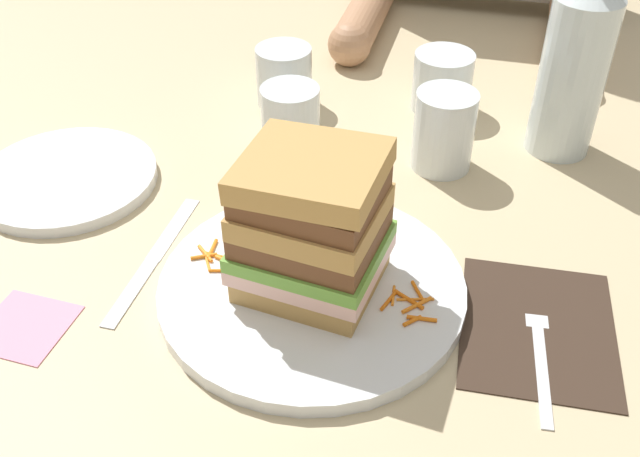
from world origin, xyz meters
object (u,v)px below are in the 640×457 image
sandwich (311,226)px  side_plate (67,178)px  juice_glass (443,134)px  water_bottle (575,63)px  empty_tumbler_1 (442,82)px  napkin_pink (25,326)px  empty_tumbler_0 (284,76)px  fork (540,344)px  napkin_dark (538,327)px  main_plate (312,287)px  empty_tumbler_2 (291,118)px  knife (151,261)px

sandwich → side_plate: sandwich is taller
juice_glass → water_bottle: 0.17m
empty_tumbler_1 → napkin_pink: (-0.31, -0.49, -0.04)m
empty_tumbler_0 → napkin_pink: 0.47m
fork → juice_glass: bearing=114.6°
napkin_dark → juice_glass: (-0.12, 0.24, 0.04)m
empty_tumbler_1 → empty_tumbler_0: bearing=-169.1°
sandwich → napkin_dark: size_ratio=0.83×
napkin_pink → sandwich: bearing=24.3°
napkin_dark → juice_glass: size_ratio=1.79×
main_plate → empty_tumbler_0: size_ratio=3.70×
fork → empty_tumbler_2: bearing=139.2°
main_plate → sandwich: size_ratio=2.08×
main_plate → water_bottle: (0.22, 0.32, 0.10)m
side_plate → empty_tumbler_0: bearing=52.5°
napkin_dark → napkin_pink: (-0.44, -0.11, -0.00)m
sandwich → knife: size_ratio=0.69×
main_plate → side_plate: bearing=161.6°
knife → empty_tumbler_0: empty_tumbler_0 is taller
juice_glass → napkin_dark: bearing=-63.9°
napkin_dark → empty_tumbler_2: empty_tumbler_2 is taller
empty_tumbler_0 → side_plate: empty_tumbler_0 is taller
knife → side_plate: side_plate is taller
fork → empty_tumbler_0: 0.50m
main_plate → knife: bearing=178.9°
empty_tumbler_1 → juice_glass: bearing=-82.6°
sandwich → napkin_pink: sandwich is taller
knife → juice_glass: (0.25, 0.25, 0.04)m
main_plate → juice_glass: (0.09, 0.25, 0.03)m
juice_glass → side_plate: (-0.40, -0.14, -0.04)m
sandwich → napkin_dark: (0.21, 0.01, -0.08)m
fork → water_bottle: (0.01, 0.34, 0.11)m
empty_tumbler_0 → empty_tumbler_2: 0.11m
water_bottle → napkin_pink: size_ratio=3.34×
knife → empty_tumbler_0: size_ratio=2.58×
sandwich → knife: sandwich is taller
sandwich → empty_tumbler_0: (-0.13, 0.35, -0.04)m
sandwich → empty_tumbler_1: sandwich is taller
empty_tumbler_1 → knife: bearing=-121.8°
main_plate → empty_tumbler_0: bearing=110.7°
fork → empty_tumbler_0: empty_tumbler_0 is taller
napkin_dark → fork: bearing=-84.6°
fork → main_plate: bearing=175.7°
napkin_pink → side_plate: bearing=110.1°
side_plate → napkin_pink: (0.08, -0.21, -0.01)m
main_plate → sandwich: 0.07m
fork → empty_tumbler_2: empty_tumbler_2 is taller
water_bottle → side_plate: water_bottle is taller
fork → empty_tumbler_1: 0.42m
sandwich → side_plate: bearing=161.7°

